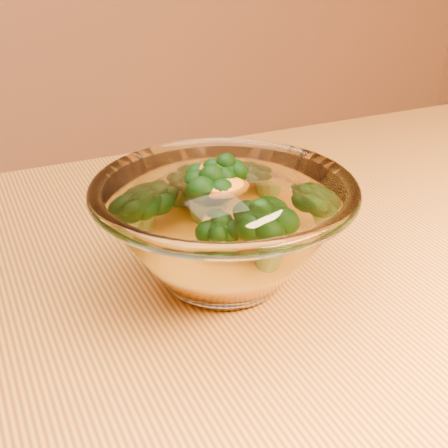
% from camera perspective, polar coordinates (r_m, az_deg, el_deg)
% --- Properties ---
extents(table, '(1.20, 0.80, 0.75)m').
position_cam_1_polar(table, '(0.57, 10.11, -15.73)').
color(table, '#BE8E39').
rests_on(table, ground).
extents(glass_bowl, '(0.21, 0.21, 0.09)m').
position_cam_1_polar(glass_bowl, '(0.50, 0.00, -0.47)').
color(glass_bowl, white).
rests_on(glass_bowl, table).
extents(cheese_sauce, '(0.12, 0.12, 0.03)m').
position_cam_1_polar(cheese_sauce, '(0.51, -0.00, -2.44)').
color(cheese_sauce, orange).
rests_on(cheese_sauce, glass_bowl).
extents(broccoli_heap, '(0.16, 0.14, 0.07)m').
position_cam_1_polar(broccoli_heap, '(0.51, -0.44, 1.61)').
color(broccoli_heap, black).
rests_on(broccoli_heap, cheese_sauce).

